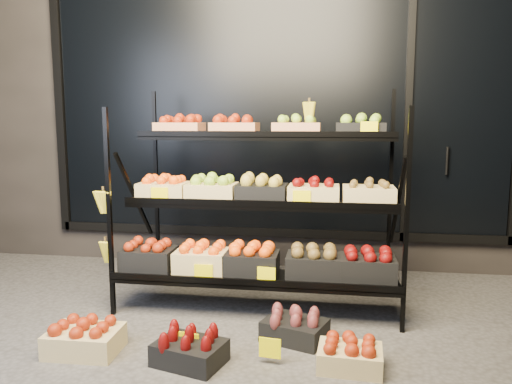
% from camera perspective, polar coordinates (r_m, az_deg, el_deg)
% --- Properties ---
extents(ground, '(24.00, 24.00, 0.00)m').
position_cam_1_polar(ground, '(3.46, -1.03, -15.84)').
color(ground, '#514F4C').
rests_on(ground, ground).
extents(building, '(6.00, 2.08, 3.50)m').
position_cam_1_polar(building, '(5.74, 3.40, 11.58)').
color(building, '#2D2826').
rests_on(building, ground).
extents(display_rack, '(2.18, 1.02, 1.67)m').
position_cam_1_polar(display_rack, '(3.80, 0.34, -1.22)').
color(display_rack, black).
rests_on(display_rack, ground).
extents(tag_floor_a, '(0.13, 0.01, 0.12)m').
position_cam_1_polar(tag_floor_a, '(3.14, -7.66, -17.33)').
color(tag_floor_a, '#FFEF00').
rests_on(tag_floor_a, ground).
extents(tag_floor_b, '(0.13, 0.01, 0.12)m').
position_cam_1_polar(tag_floor_b, '(3.05, 1.59, -18.07)').
color(tag_floor_b, '#FFEF00').
rests_on(tag_floor_b, ground).
extents(floor_crate_left, '(0.43, 0.32, 0.21)m').
position_cam_1_polar(floor_crate_left, '(3.34, -19.01, -15.39)').
color(floor_crate_left, '#D9C17D').
rests_on(floor_crate_left, ground).
extents(floor_crate_midleft, '(0.45, 0.38, 0.20)m').
position_cam_1_polar(floor_crate_midleft, '(3.07, -7.58, -17.31)').
color(floor_crate_midleft, black).
rests_on(floor_crate_midleft, ground).
extents(floor_crate_midright, '(0.38, 0.29, 0.19)m').
position_cam_1_polar(floor_crate_midright, '(3.04, 10.69, -17.73)').
color(floor_crate_midright, '#D9C17D').
rests_on(floor_crate_midright, ground).
extents(floor_crate_right, '(0.46, 0.40, 0.20)m').
position_cam_1_polar(floor_crate_right, '(3.34, 4.46, -15.05)').
color(floor_crate_right, black).
rests_on(floor_crate_right, ground).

